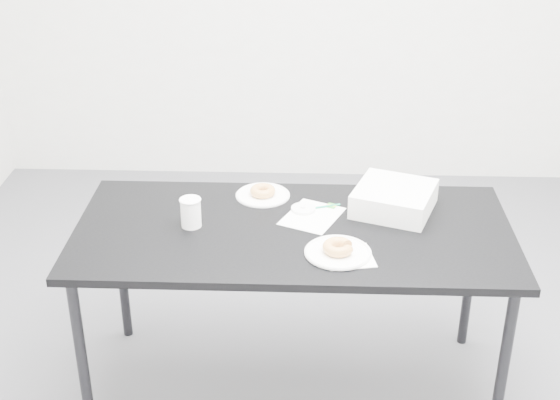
{
  "coord_description": "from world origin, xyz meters",
  "views": [
    {
      "loc": [
        0.04,
        -2.86,
        2.27
      ],
      "look_at": [
        -0.07,
        0.02,
        0.8
      ],
      "focal_mm": 50.0,
      "sensor_mm": 36.0,
      "label": 1
    }
  ],
  "objects_px": {
    "table": "(293,241)",
    "coffee_cup": "(191,212)",
    "plate_far": "(263,195)",
    "donut_near": "(338,247)",
    "scorecard": "(312,216)",
    "plate_near": "(338,252)",
    "pen": "(327,206)",
    "bakery_box": "(394,199)",
    "donut_far": "(263,191)"
  },
  "relations": [
    {
      "from": "plate_near",
      "to": "bakery_box",
      "type": "bearing_deg",
      "value": 56.77
    },
    {
      "from": "table",
      "to": "plate_near",
      "type": "bearing_deg",
      "value": -48.09
    },
    {
      "from": "scorecard",
      "to": "plate_near",
      "type": "bearing_deg",
      "value": -47.33
    },
    {
      "from": "scorecard",
      "to": "bakery_box",
      "type": "xyz_separation_m",
      "value": [
        0.33,
        0.07,
        0.05
      ]
    },
    {
      "from": "table",
      "to": "plate_far",
      "type": "xyz_separation_m",
      "value": [
        -0.14,
        0.28,
        0.06
      ]
    },
    {
      "from": "table",
      "to": "coffee_cup",
      "type": "bearing_deg",
      "value": 179.37
    },
    {
      "from": "scorecard",
      "to": "plate_near",
      "type": "xyz_separation_m",
      "value": [
        0.1,
        -0.29,
        0.01
      ]
    },
    {
      "from": "plate_near",
      "to": "coffee_cup",
      "type": "xyz_separation_m",
      "value": [
        -0.57,
        0.19,
        0.05
      ]
    },
    {
      "from": "pen",
      "to": "donut_far",
      "type": "height_order",
      "value": "donut_far"
    },
    {
      "from": "bakery_box",
      "to": "donut_far",
      "type": "bearing_deg",
      "value": -170.94
    },
    {
      "from": "pen",
      "to": "donut_far",
      "type": "relative_size",
      "value": 1.08
    },
    {
      "from": "plate_far",
      "to": "donut_far",
      "type": "height_order",
      "value": "donut_far"
    },
    {
      "from": "pen",
      "to": "donut_near",
      "type": "relative_size",
      "value": 1.0
    },
    {
      "from": "plate_far",
      "to": "donut_far",
      "type": "xyz_separation_m",
      "value": [
        0.0,
        0.0,
        0.02
      ]
    },
    {
      "from": "pen",
      "to": "bakery_box",
      "type": "bearing_deg",
      "value": -20.38
    },
    {
      "from": "pen",
      "to": "plate_far",
      "type": "distance_m",
      "value": 0.29
    },
    {
      "from": "table",
      "to": "donut_near",
      "type": "distance_m",
      "value": 0.27
    },
    {
      "from": "donut_near",
      "to": "scorecard",
      "type": "bearing_deg",
      "value": 108.26
    },
    {
      "from": "donut_near",
      "to": "bakery_box",
      "type": "bearing_deg",
      "value": 56.77
    },
    {
      "from": "table",
      "to": "coffee_cup",
      "type": "relative_size",
      "value": 14.4
    },
    {
      "from": "bakery_box",
      "to": "scorecard",
      "type": "bearing_deg",
      "value": -147.94
    },
    {
      "from": "plate_far",
      "to": "bakery_box",
      "type": "height_order",
      "value": "bakery_box"
    },
    {
      "from": "plate_near",
      "to": "bakery_box",
      "type": "distance_m",
      "value": 0.44
    },
    {
      "from": "plate_far",
      "to": "coffee_cup",
      "type": "xyz_separation_m",
      "value": [
        -0.27,
        -0.27,
        0.06
      ]
    },
    {
      "from": "plate_far",
      "to": "donut_far",
      "type": "relative_size",
      "value": 2.13
    },
    {
      "from": "donut_near",
      "to": "coffee_cup",
      "type": "relative_size",
      "value": 0.98
    },
    {
      "from": "donut_near",
      "to": "donut_far",
      "type": "distance_m",
      "value": 0.56
    },
    {
      "from": "plate_near",
      "to": "donut_near",
      "type": "distance_m",
      "value": 0.02
    },
    {
      "from": "pen",
      "to": "coffee_cup",
      "type": "xyz_separation_m",
      "value": [
        -0.54,
        -0.18,
        0.05
      ]
    },
    {
      "from": "donut_near",
      "to": "donut_far",
      "type": "xyz_separation_m",
      "value": [
        -0.31,
        0.47,
        -0.01
      ]
    },
    {
      "from": "donut_near",
      "to": "coffee_cup",
      "type": "bearing_deg",
      "value": 161.31
    },
    {
      "from": "table",
      "to": "bakery_box",
      "type": "xyz_separation_m",
      "value": [
        0.41,
        0.17,
        0.11
      ]
    },
    {
      "from": "plate_far",
      "to": "coffee_cup",
      "type": "relative_size",
      "value": 1.92
    },
    {
      "from": "pen",
      "to": "donut_near",
      "type": "xyz_separation_m",
      "value": [
        0.04,
        -0.37,
        0.02
      ]
    },
    {
      "from": "plate_near",
      "to": "plate_far",
      "type": "relative_size",
      "value": 1.08
    },
    {
      "from": "table",
      "to": "pen",
      "type": "height_order",
      "value": "pen"
    },
    {
      "from": "coffee_cup",
      "to": "bakery_box",
      "type": "bearing_deg",
      "value": 11.79
    },
    {
      "from": "scorecard",
      "to": "plate_far",
      "type": "distance_m",
      "value": 0.27
    },
    {
      "from": "donut_far",
      "to": "bakery_box",
      "type": "height_order",
      "value": "bakery_box"
    },
    {
      "from": "pen",
      "to": "scorecard",
      "type": "bearing_deg",
      "value": -145.47
    },
    {
      "from": "pen",
      "to": "coffee_cup",
      "type": "bearing_deg",
      "value": 179.74
    },
    {
      "from": "table",
      "to": "plate_far",
      "type": "relative_size",
      "value": 7.48
    },
    {
      "from": "donut_far",
      "to": "coffee_cup",
      "type": "relative_size",
      "value": 0.9
    },
    {
      "from": "coffee_cup",
      "to": "bakery_box",
      "type": "height_order",
      "value": "coffee_cup"
    },
    {
      "from": "pen",
      "to": "bakery_box",
      "type": "xyz_separation_m",
      "value": [
        0.27,
        -0.01,
        0.04
      ]
    },
    {
      "from": "coffee_cup",
      "to": "pen",
      "type": "bearing_deg",
      "value": 18.32
    },
    {
      "from": "plate_near",
      "to": "donut_far",
      "type": "bearing_deg",
      "value": 123.24
    },
    {
      "from": "table",
      "to": "plate_far",
      "type": "bearing_deg",
      "value": 116.16
    },
    {
      "from": "donut_near",
      "to": "table",
      "type": "bearing_deg",
      "value": 131.9
    },
    {
      "from": "donut_near",
      "to": "plate_far",
      "type": "bearing_deg",
      "value": 123.24
    }
  ]
}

